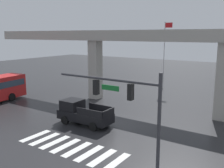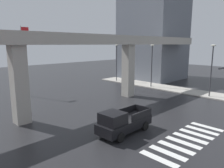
# 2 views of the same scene
# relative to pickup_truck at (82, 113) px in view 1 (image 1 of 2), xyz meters

# --- Properties ---
(ground_plane) EXTENTS (120.00, 120.00, 0.00)m
(ground_plane) POSITION_rel_pickup_truck_xyz_m (2.62, 1.33, -0.99)
(ground_plane) COLOR #232326
(crosswalk_stripes) EXTENTS (8.25, 2.80, 0.01)m
(crosswalk_stripes) POSITION_rel_pickup_truck_xyz_m (2.62, -4.32, -0.98)
(crosswalk_stripes) COLOR silver
(crosswalk_stripes) RESTS_ON ground
(elevated_overpass) EXTENTS (48.75, 1.96, 8.43)m
(elevated_overpass) POSITION_rel_pickup_truck_xyz_m (2.62, 8.31, 6.10)
(elevated_overpass) COLOR #ADA89E
(elevated_overpass) RESTS_ON ground
(pickup_truck) EXTENTS (5.15, 2.18, 2.08)m
(pickup_truck) POSITION_rel_pickup_truck_xyz_m (0.00, 0.00, 0.00)
(pickup_truck) COLOR black
(pickup_truck) RESTS_ON ground
(traffic_signal_mast) EXTENTS (6.49, 0.32, 6.20)m
(traffic_signal_mast) POSITION_rel_pickup_truck_xyz_m (8.23, -5.89, 3.39)
(traffic_signal_mast) COLOR #38383D
(traffic_signal_mast) RESTS_ON ground
(flagpole) EXTENTS (1.16, 0.12, 9.76)m
(flagpole) POSITION_rel_pickup_truck_xyz_m (-0.12, 18.74, 4.68)
(flagpole) COLOR silver
(flagpole) RESTS_ON ground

